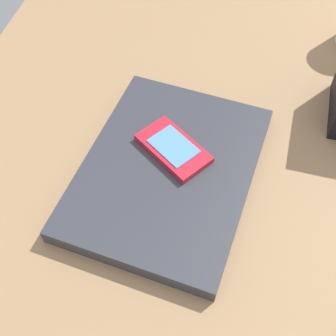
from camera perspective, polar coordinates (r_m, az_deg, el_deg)
name	(u,v)px	position (r cm, az deg, el deg)	size (l,w,h in cm)	color
desk_surface	(165,218)	(64.46, -0.42, -6.40)	(120.00, 80.00, 3.00)	#9E7751
laptop_closed	(168,171)	(65.57, 0.00, -0.39)	(32.12, 24.03, 2.50)	#33353D
cell_phone_on_laptop	(173,148)	(65.85, 0.70, 2.54)	(11.46, 12.49, 1.20)	red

